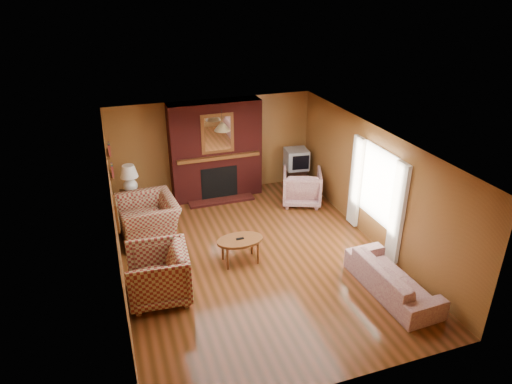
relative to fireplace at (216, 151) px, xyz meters
name	(u,v)px	position (x,y,z in m)	size (l,w,h in m)	color
floor	(256,258)	(0.00, -2.98, -1.18)	(6.50, 6.50, 0.00)	#45260E
ceiling	(256,142)	(0.00, -2.98, 1.22)	(6.50, 6.50, 0.00)	silver
wall_back	(213,147)	(0.00, 0.27, 0.02)	(6.50, 6.50, 0.00)	#9B6530
wall_front	(340,315)	(0.00, -6.23, 0.02)	(6.50, 6.50, 0.00)	#9B6530
wall_left	(116,225)	(-2.50, -2.98, 0.02)	(6.50, 6.50, 0.00)	#9B6530
wall_right	(373,185)	(2.50, -2.98, 0.02)	(6.50, 6.50, 0.00)	#9B6530
fireplace	(216,151)	(0.00, 0.00, 0.00)	(2.20, 0.82, 2.40)	#4E1311
window_right	(376,193)	(2.45, -3.18, -0.06)	(0.10, 1.85, 2.00)	beige
bookshelf	(110,160)	(-2.44, -1.08, 0.48)	(0.09, 0.55, 0.71)	brown
botanical_print	(117,214)	(-2.47, -3.28, 0.37)	(0.05, 0.40, 0.50)	brown
pendant_light	(222,127)	(0.00, -0.68, 0.82)	(0.36, 0.36, 0.48)	black
plaid_loveseat	(149,219)	(-1.85, -1.48, -0.76)	(1.30, 1.14, 0.85)	maroon
plaid_armchair	(158,274)	(-1.95, -3.59, -0.71)	(1.01, 1.04, 0.94)	maroon
floral_sofa	(393,278)	(1.90, -4.76, -0.90)	(1.93, 0.76, 0.56)	beige
floral_armchair	(302,187)	(1.83, -1.05, -0.76)	(0.90, 0.92, 0.84)	beige
coffee_table	(240,242)	(-0.32, -3.01, -0.74)	(0.89, 0.55, 0.52)	brown
side_table	(133,205)	(-2.10, -0.53, -0.86)	(0.49, 0.49, 0.65)	brown
table_lamp	(129,177)	(-2.10, -0.53, -0.17)	(0.39, 0.39, 0.65)	white
tv_stand	(296,178)	(2.05, -0.18, -0.91)	(0.49, 0.45, 0.54)	black
crt_tv	(296,159)	(2.05, -0.19, -0.39)	(0.61, 0.61, 0.51)	#999BA0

